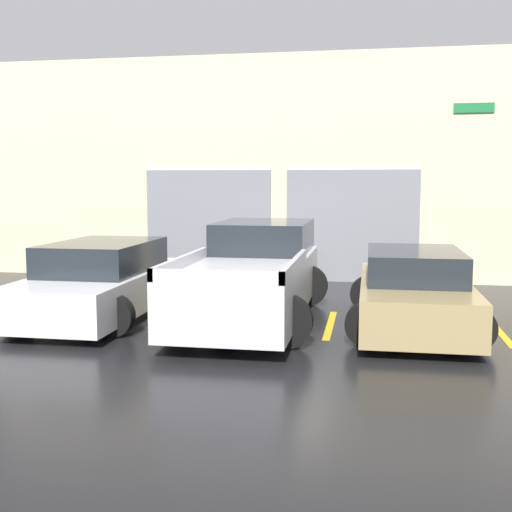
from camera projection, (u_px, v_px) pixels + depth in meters
The scene contains 9 objects.
ground_plane at pixel (268, 302), 13.02m from camera, with size 28.00×28.00×0.00m, color black.
shophouse_building at pixel (289, 170), 15.92m from camera, with size 15.69×0.68×5.51m.
pickup_truck at pixel (254, 275), 11.36m from camera, with size 2.44×5.30×1.66m.
sedan_white at pixel (102, 281), 11.60m from camera, with size 2.28×4.57×1.35m.
sedan_side at pixel (414, 292), 10.65m from camera, with size 2.17×4.28×1.30m.
parking_stripe_far_left at pixel (33, 313), 11.89m from camera, with size 0.12×2.20×0.01m, color gold.
parking_stripe_left at pixel (175, 319), 11.41m from camera, with size 0.12×2.20×0.01m, color gold.
parking_stripe_centre at pixel (330, 325), 10.93m from camera, with size 0.12×2.20×0.01m, color gold.
parking_stripe_right at pixel (499, 331), 10.46m from camera, with size 0.12×2.20×0.01m, color gold.
Camera 1 is at (2.00, -12.67, 2.43)m, focal length 45.00 mm.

